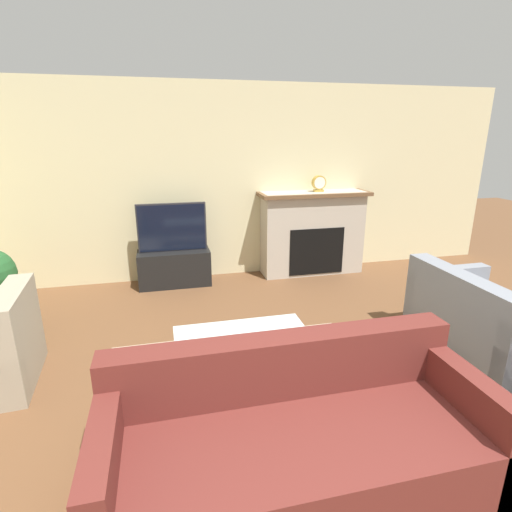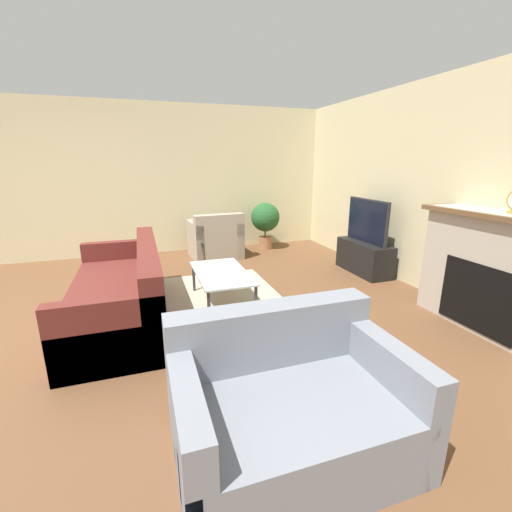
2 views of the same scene
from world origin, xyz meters
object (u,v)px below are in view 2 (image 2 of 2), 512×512
(armchair_by_window, at_px, (216,241))
(coffee_table, at_px, (221,275))
(tv, at_px, (367,221))
(potted_plant, at_px, (265,219))
(couch_sectional, at_px, (122,295))
(couch_loveseat, at_px, (290,408))

(armchair_by_window, distance_m, coffee_table, 2.11)
(tv, relative_size, potted_plant, 1.00)
(armchair_by_window, relative_size, potted_plant, 1.00)
(couch_sectional, distance_m, armchair_by_window, 2.64)
(tv, bearing_deg, coffee_table, -78.79)
(couch_sectional, bearing_deg, potted_plant, 133.92)
(tv, bearing_deg, armchair_by_window, -128.50)
(couch_loveseat, distance_m, coffee_table, 2.31)
(tv, relative_size, couch_loveseat, 0.68)
(tv, xyz_separation_m, armchair_by_window, (-1.60, -2.01, -0.51))
(couch_sectional, distance_m, potted_plant, 3.59)
(tv, bearing_deg, potted_plant, -153.73)
(armchair_by_window, bearing_deg, potted_plant, -167.54)
(couch_loveseat, xyz_separation_m, potted_plant, (-4.69, 1.57, 0.30))
(armchair_by_window, xyz_separation_m, potted_plant, (-0.32, 1.06, 0.29))
(couch_sectional, relative_size, coffee_table, 1.97)
(couch_sectional, bearing_deg, tv, 99.12)
(couch_sectional, bearing_deg, coffee_table, 94.65)
(couch_loveseat, bearing_deg, coffee_table, 86.85)
(couch_loveseat, relative_size, potted_plant, 1.47)
(armchair_by_window, height_order, potted_plant, potted_plant)
(tv, distance_m, coffee_table, 2.47)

